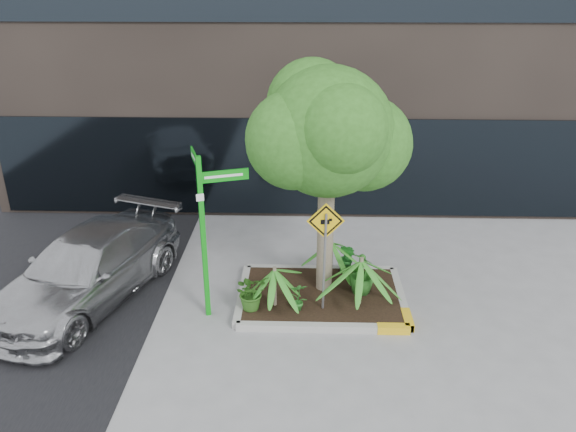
{
  "coord_description": "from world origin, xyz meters",
  "views": [
    {
      "loc": [
        -0.18,
        -9.45,
        6.1
      ],
      "look_at": [
        -0.47,
        0.2,
        1.88
      ],
      "focal_mm": 35.0,
      "sensor_mm": 36.0,
      "label": 1
    }
  ],
  "objects_px": {
    "cattle_sign": "(325,240)",
    "tree": "(328,132)",
    "parked_car": "(88,268)",
    "street_sign_post": "(205,219)"
  },
  "relations": [
    {
      "from": "tree",
      "to": "cattle_sign",
      "type": "xyz_separation_m",
      "value": [
        -0.03,
        -0.88,
        -1.76
      ]
    },
    {
      "from": "cattle_sign",
      "to": "tree",
      "type": "bearing_deg",
      "value": 84.04
    },
    {
      "from": "tree",
      "to": "cattle_sign",
      "type": "relative_size",
      "value": 2.11
    },
    {
      "from": "cattle_sign",
      "to": "street_sign_post",
      "type": "bearing_deg",
      "value": 173.42
    },
    {
      "from": "parked_car",
      "to": "cattle_sign",
      "type": "height_order",
      "value": "cattle_sign"
    },
    {
      "from": "parked_car",
      "to": "cattle_sign",
      "type": "xyz_separation_m",
      "value": [
        4.68,
        -0.56,
        0.96
      ]
    },
    {
      "from": "tree",
      "to": "parked_car",
      "type": "height_order",
      "value": "tree"
    },
    {
      "from": "tree",
      "to": "parked_car",
      "type": "relative_size",
      "value": 0.99
    },
    {
      "from": "parked_car",
      "to": "tree",
      "type": "bearing_deg",
      "value": 23.1
    },
    {
      "from": "tree",
      "to": "cattle_sign",
      "type": "bearing_deg",
      "value": -92.24
    }
  ]
}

